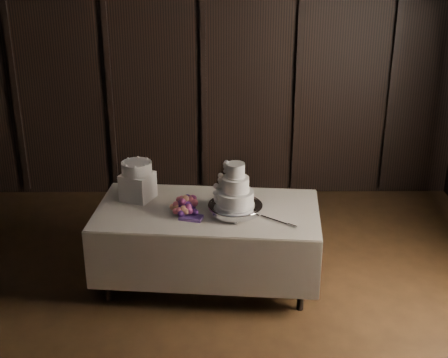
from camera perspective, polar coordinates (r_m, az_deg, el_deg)
room at (r=4.01m, az=-3.04°, el=-1.79°), size 6.08×7.08×3.08m
display_table at (r=5.74m, az=-1.50°, el=-5.84°), size 2.08×1.22×0.76m
cake_stand at (r=5.47m, az=1.03°, el=-2.80°), size 0.54×0.54×0.09m
wedding_cake at (r=5.37m, az=0.74°, el=-0.96°), size 0.36×0.32×0.39m
bouquet at (r=5.49m, az=-3.52°, el=-2.48°), size 0.41×0.48×0.20m
box_pedestal at (r=5.79m, az=-7.89°, el=-0.65°), size 0.34×0.34×0.25m
small_cake at (r=5.72m, az=-7.99°, el=1.01°), size 0.30×0.30×0.11m
cake_knife at (r=5.39m, az=4.60°, el=-3.75°), size 0.30×0.25×0.01m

